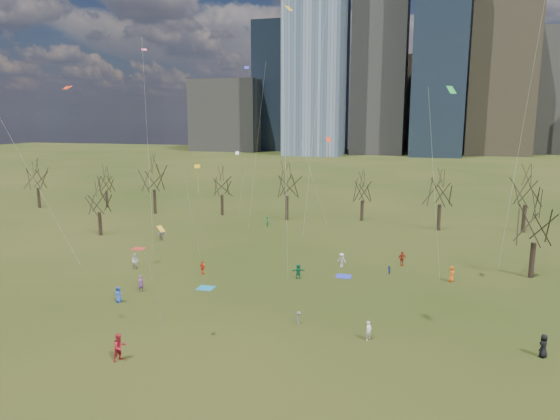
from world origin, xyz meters
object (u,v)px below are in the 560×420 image
(blanket_teal, at_px, (206,288))
(blanket_crimson, at_px, (138,249))
(person_4, at_px, (203,268))
(person_0, at_px, (118,295))
(person_2, at_px, (120,347))
(blanket_navy, at_px, (344,276))
(person_1, at_px, (369,331))

(blanket_teal, bearing_deg, blanket_crimson, 142.19)
(person_4, bearing_deg, person_0, 88.22)
(blanket_crimson, distance_m, person_2, 31.09)
(blanket_navy, xyz_separation_m, person_1, (4.32, -14.95, 0.74))
(person_0, relative_size, person_4, 1.01)
(person_0, height_order, person_4, person_0)
(blanket_navy, bearing_deg, person_0, -144.27)
(person_1, bearing_deg, person_0, 120.19)
(person_2, xyz_separation_m, person_4, (-2.82, 19.56, -0.25))
(person_2, bearing_deg, blanket_teal, 26.02)
(blanket_navy, relative_size, person_0, 1.07)
(blanket_navy, relative_size, blanket_crimson, 1.00)
(blanket_navy, xyz_separation_m, blanket_crimson, (-27.37, 3.90, 0.00))
(blanket_teal, height_order, person_1, person_1)
(blanket_navy, relative_size, person_4, 1.08)
(person_0, xyz_separation_m, person_1, (22.93, -1.56, 0.01))
(blanket_crimson, height_order, person_1, person_1)
(blanket_crimson, xyz_separation_m, person_1, (31.69, -18.84, 0.74))
(person_1, relative_size, person_4, 1.02)
(blanket_crimson, height_order, person_4, person_4)
(blanket_crimson, relative_size, person_4, 1.08)
(person_0, distance_m, person_4, 10.58)
(person_1, bearing_deg, blanket_crimson, 93.35)
(blanket_crimson, distance_m, person_0, 19.39)
(blanket_crimson, bearing_deg, person_2, -60.24)
(blanket_crimson, distance_m, person_1, 36.88)
(person_2, height_order, person_4, person_2)
(person_0, relative_size, person_2, 0.75)
(person_0, xyz_separation_m, person_2, (6.67, -9.70, 0.24))
(blanket_teal, distance_m, person_0, 8.41)
(blanket_teal, relative_size, person_2, 0.81)
(blanket_navy, bearing_deg, blanket_crimson, 171.90)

